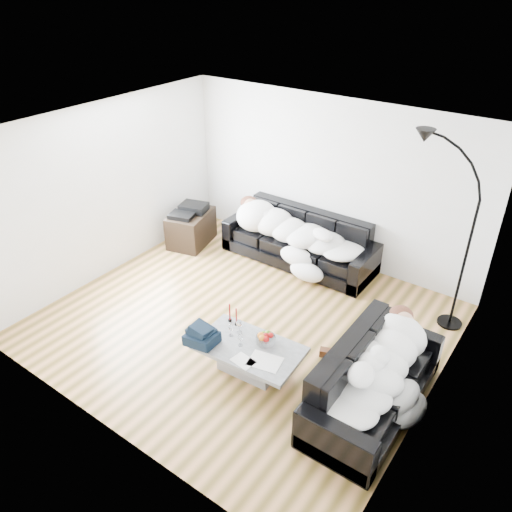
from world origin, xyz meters
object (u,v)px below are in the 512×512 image
Objects in this scene: wine_glass_c at (240,340)px; shoes at (339,353)px; candle_left at (230,313)px; wine_glass_b at (231,330)px; sofa_back at (299,239)px; sleeper_back at (298,228)px; coffee_table at (249,358)px; av_cabinet at (191,228)px; sofa_right at (375,379)px; candle_right at (236,317)px; floor_lamp at (467,252)px; sleeper_right at (377,363)px; stereo at (190,210)px; fruit_bowl at (266,338)px; wine_glass_a at (239,327)px.

shoes is (0.86, 0.89, -0.39)m from wine_glass_c.
wine_glass_c is at bearing -37.00° from candle_left.
wine_glass_b is at bearing -151.37° from shoes.
sleeper_back is (0.00, -0.05, 0.22)m from sofa_back.
wine_glass_b is at bearing 173.40° from coffee_table.
wine_glass_b is 1.39m from shoes.
candle_left is at bearing -51.83° from av_cabinet.
sofa_right is 8.13× the size of candle_right.
shoes is (1.61, -1.65, -0.35)m from sofa_back.
candle_left is at bearing -121.84° from floor_lamp.
candle_right is (-1.79, -0.09, -0.15)m from sleeper_right.
sleeper_right is 2.05m from floor_lamp.
shoes is 3.66m from stereo.
sleeper_back is at bearing 47.00° from sleeper_right.
candle_left reaches higher than wine_glass_b.
sofa_back is 1.12× the size of floor_lamp.
shoes is (-0.66, 0.52, -0.57)m from sleeper_right.
sleeper_right is 6.55× the size of candle_left.
candle_left is at bearing -54.06° from stereo.
wine_glass_c is at bearing -155.89° from coffee_table.
wine_glass_c is (-0.10, -0.04, 0.26)m from coffee_table.
stereo is at bearing 0.00° from av_cabinet.
av_cabinet is at bearing -160.86° from floor_lamp.
wine_glass_c is 0.07× the size of floor_lamp.
floor_lamp is (2.52, -0.20, 0.71)m from sofa_back.
sleeper_right is 2.04× the size of av_cabinet.
wine_glass_a is at bearing -174.66° from fruit_bowl.
wine_glass_c is 0.61× the size of candle_left.
wine_glass_a is at bearing -25.42° from candle_left.
candle_right is 2.88m from stereo.
floor_lamp is (2.04, 2.06, 0.63)m from candle_right.
coffee_table is 4.79× the size of candle_left.
candle_right is at bearing -5.86° from candle_left.
sofa_back is 3.14m from sofa_right.
sofa_back is at bearing 125.64° from shoes.
sleeper_back is 8.20× the size of candle_left.
sofa_back is 10.76× the size of fruit_bowl.
sofa_back is 2.28m from candle_left.
wine_glass_a is 0.43× the size of stereo.
shoes is at bearing -44.78° from sleeper_back.
av_cabinet is at bearing 0.00° from stereo.
stereo reaches higher than wine_glass_c.
wine_glass_a is 3.03m from av_cabinet.
wine_glass_b is (-0.05, -0.10, -0.01)m from wine_glass_a.
coffee_table is 7.65× the size of wine_glass_b.
sleeper_right is 1.57m from wine_glass_c.
coffee_table is 2.63× the size of shoes.
sofa_back is 1.27× the size of sofa_right.
sleeper_right reaches higher than stereo.
sleeper_right reaches higher than sofa_right.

